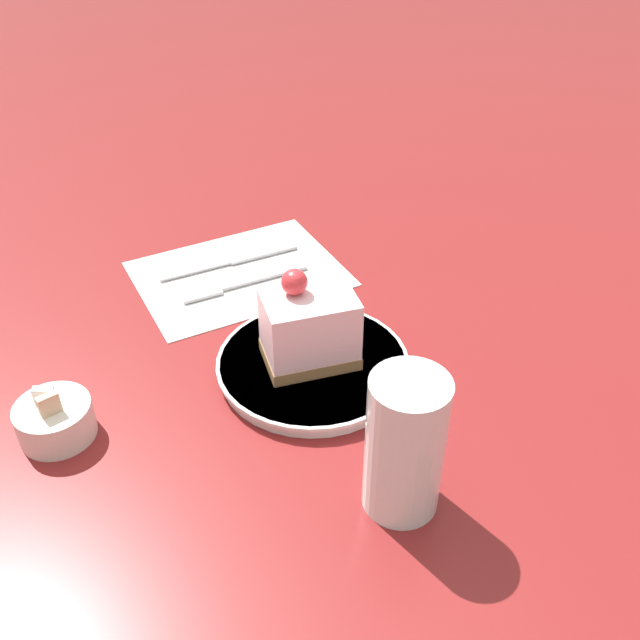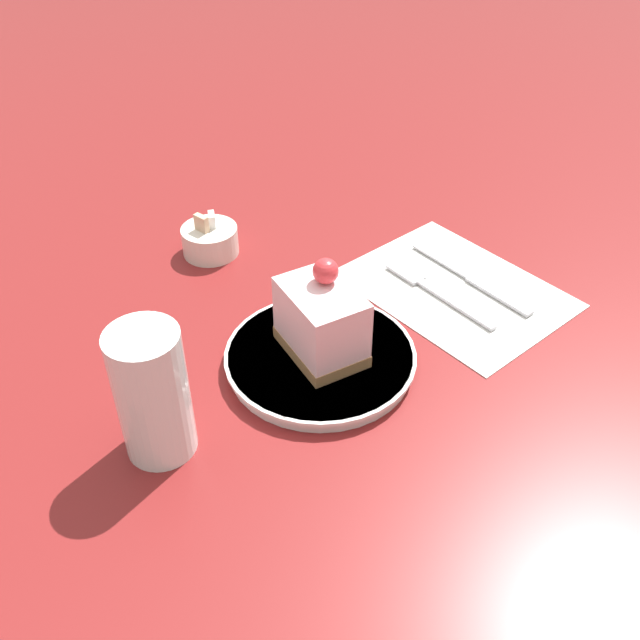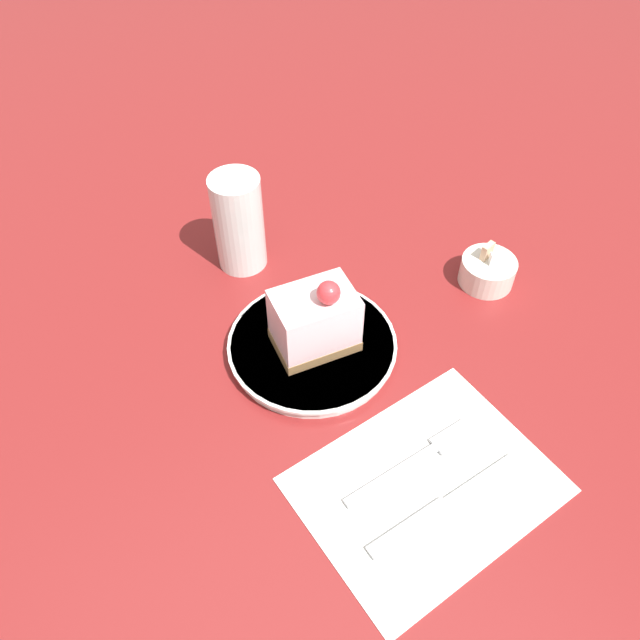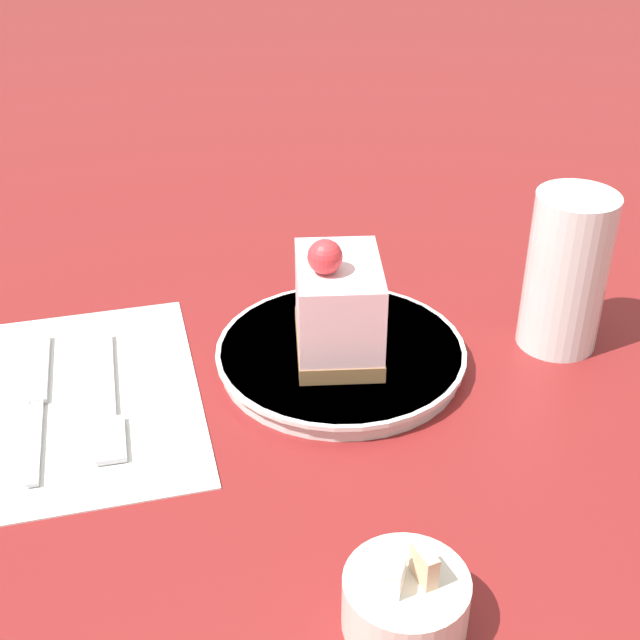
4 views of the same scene
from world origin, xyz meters
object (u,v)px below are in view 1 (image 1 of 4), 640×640
object	(u,v)px
cake_slice	(309,328)
fork	(234,285)
drinking_glass	(405,445)
plate	(313,365)
knife	(243,258)
sugar_bowl	(55,420)

from	to	relation	value
cake_slice	fork	xyz separation A→B (m)	(0.19, 0.03, -0.05)
cake_slice	drinking_glass	xyz separation A→B (m)	(-0.19, -0.01, 0.01)
fork	drinking_glass	xyz separation A→B (m)	(-0.38, -0.05, 0.06)
plate	cake_slice	size ratio (longest dim) A/B	1.93
cake_slice	knife	world-z (taller)	cake_slice
sugar_bowl	cake_slice	bearing A→B (deg)	-89.91
sugar_bowl	knife	bearing A→B (deg)	-46.75
fork	knife	distance (m)	0.06
cake_slice	drinking_glass	bearing A→B (deg)	-171.92
plate	drinking_glass	size ratio (longest dim) A/B	1.50
fork	knife	size ratio (longest dim) A/B	0.89
cake_slice	drinking_glass	size ratio (longest dim) A/B	0.78
cake_slice	sugar_bowl	size ratio (longest dim) A/B	1.46
plate	sugar_bowl	xyz separation A→B (m)	(0.00, 0.27, 0.01)
knife	sugar_bowl	world-z (taller)	sugar_bowl
cake_slice	knife	xyz separation A→B (m)	(0.24, 0.01, -0.05)
fork	sugar_bowl	bearing A→B (deg)	123.63
fork	knife	bearing A→B (deg)	-30.93
fork	drinking_glass	size ratio (longest dim) A/B	1.23
knife	sugar_bowl	distance (m)	0.36
plate	knife	size ratio (longest dim) A/B	1.08
sugar_bowl	drinking_glass	world-z (taller)	drinking_glass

